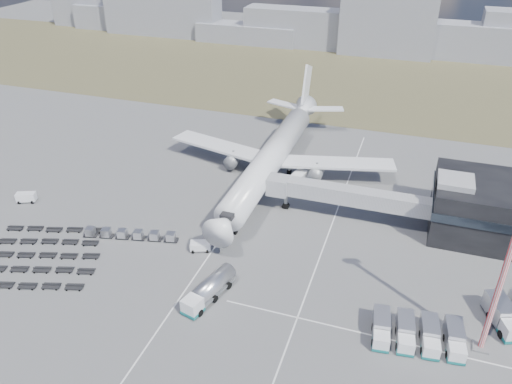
% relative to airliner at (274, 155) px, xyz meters
% --- Properties ---
extents(ground, '(420.00, 420.00, 0.00)m').
position_rel_airliner_xyz_m(ground, '(0.00, -32.38, -5.29)').
color(ground, '#565659').
rests_on(ground, ground).
extents(grass_strip, '(420.00, 90.00, 0.01)m').
position_rel_airliner_xyz_m(grass_strip, '(0.00, 77.62, -5.29)').
color(grass_strip, brown).
rests_on(grass_strip, ground).
extents(lane_markings, '(47.12, 110.00, 0.01)m').
position_rel_airliner_xyz_m(lane_markings, '(9.77, -29.38, -5.29)').
color(lane_markings, silver).
rests_on(lane_markings, ground).
extents(jet_bridge, '(30.30, 3.80, 7.05)m').
position_rel_airliner_xyz_m(jet_bridge, '(15.90, -11.95, -0.24)').
color(jet_bridge, '#939399').
rests_on(jet_bridge, ground).
extents(airliner, '(51.59, 64.53, 17.62)m').
position_rel_airliner_xyz_m(airliner, '(0.00, 0.00, 0.00)').
color(airliner, white).
rests_on(airliner, ground).
extents(skyline, '(287.81, 22.53, 23.64)m').
position_rel_airliner_xyz_m(skyline, '(-18.65, 115.96, 2.75)').
color(skyline, gray).
rests_on(skyline, ground).
extents(fuel_tanker, '(5.15, 10.72, 3.36)m').
position_rel_airliner_xyz_m(fuel_tanker, '(2.29, -40.66, -3.61)').
color(fuel_tanker, white).
rests_on(fuel_tanker, ground).
extents(pushback_tug, '(3.98, 3.10, 1.55)m').
position_rel_airliner_xyz_m(pushback_tug, '(-4.00, -29.88, -4.51)').
color(pushback_tug, white).
rests_on(pushback_tug, ground).
extents(utility_van, '(4.07, 2.95, 2.03)m').
position_rel_airliner_xyz_m(utility_van, '(-43.70, -26.31, -4.28)').
color(utility_van, white).
rests_on(utility_van, ground).
extents(catering_truck, '(3.33, 6.15, 2.68)m').
position_rel_airliner_xyz_m(catering_truck, '(6.36, -1.47, -3.92)').
color(catering_truck, white).
rests_on(catering_truck, ground).
extents(service_trucks_near, '(12.54, 7.84, 2.64)m').
position_rel_airliner_xyz_m(service_trucks_near, '(32.53, -39.52, -3.86)').
color(service_trucks_near, white).
rests_on(service_trucks_near, ground).
extents(uld_row, '(17.13, 5.19, 1.56)m').
position_rel_airliner_xyz_m(uld_row, '(-17.25, -30.79, -4.36)').
color(uld_row, black).
rests_on(uld_row, ground).
extents(baggage_dollies, '(24.35, 22.04, 0.67)m').
position_rel_airliner_xyz_m(baggage_dollies, '(-29.54, -40.78, -4.96)').
color(baggage_dollies, black).
rests_on(baggage_dollies, ground).
extents(floodlight_mast, '(2.53, 2.07, 26.75)m').
position_rel_airliner_xyz_m(floodlight_mast, '(40.84, -37.94, 8.12)').
color(floodlight_mast, red).
rests_on(floodlight_mast, ground).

